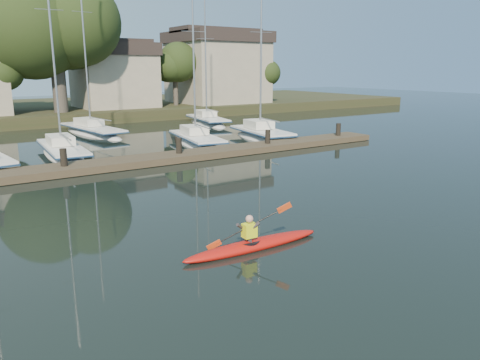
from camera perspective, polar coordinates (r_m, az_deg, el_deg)
ground at (r=12.72m, az=9.37°, el=-9.22°), size 160.00×160.00×0.00m
kayak at (r=13.02m, az=1.58°, el=-7.69°), size 4.37×0.98×1.39m
dock at (r=24.34m, az=-13.74°, el=2.09°), size 34.00×2.00×1.80m
sailboat_2 at (r=28.56m, az=-20.74°, el=2.50°), size 2.44×8.31×13.58m
sailboat_3 at (r=30.85m, az=-5.31°, el=4.07°), size 3.31×7.85×12.28m
sailboat_4 at (r=33.11m, az=2.62°, el=4.72°), size 3.36×7.65×12.57m
sailboat_6 at (r=37.04m, az=-17.51°, el=5.10°), size 3.12×9.58×14.96m
sailboat_7 at (r=41.85m, az=-3.98°, el=6.59°), size 3.46×8.07×12.62m
shore at (r=49.73m, az=-23.03°, el=10.62°), size 90.00×25.25×12.75m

